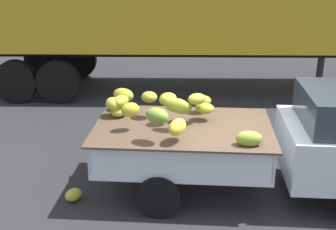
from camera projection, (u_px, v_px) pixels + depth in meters
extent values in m
plane|color=#28282B|center=(229.00, 196.00, 6.85)|extent=(220.00, 220.00, 0.00)
cube|color=gray|center=(192.00, 50.00, 16.80)|extent=(80.00, 0.80, 0.16)
cube|color=silver|center=(182.00, 156.00, 6.88)|extent=(2.72, 1.86, 0.08)
cube|color=silver|center=(184.00, 122.00, 7.55)|extent=(2.59, 0.25, 0.44)
cube|color=silver|center=(180.00, 164.00, 6.04)|extent=(2.59, 0.25, 0.44)
cube|color=silver|center=(265.00, 143.00, 6.70)|extent=(0.18, 1.67, 0.44)
cube|color=silver|center=(101.00, 138.00, 6.88)|extent=(0.18, 1.67, 0.44)
cube|color=#B21914|center=(184.00, 123.00, 7.59)|extent=(2.49, 0.20, 0.07)
cube|color=brown|center=(182.00, 127.00, 6.71)|extent=(2.85, 1.99, 0.03)
ellipsoid|color=#97A52E|center=(196.00, 99.00, 6.68)|extent=(0.36, 0.33, 0.18)
ellipsoid|color=#9BA82F|center=(120.00, 101.00, 7.03)|extent=(0.33, 0.40, 0.18)
ellipsoid|color=yellow|center=(177.00, 127.00, 6.06)|extent=(0.35, 0.43, 0.23)
ellipsoid|color=olive|center=(156.00, 116.00, 5.99)|extent=(0.41, 0.37, 0.23)
ellipsoid|color=olive|center=(148.00, 97.00, 6.93)|extent=(0.35, 0.35, 0.17)
ellipsoid|color=gold|center=(129.00, 110.00, 6.43)|extent=(0.33, 0.28, 0.22)
ellipsoid|color=olive|center=(248.00, 139.00, 6.00)|extent=(0.38, 0.24, 0.22)
ellipsoid|color=#ABB131|center=(112.00, 104.00, 7.01)|extent=(0.34, 0.38, 0.20)
ellipsoid|color=#9BA32B|center=(119.00, 111.00, 7.06)|extent=(0.37, 0.40, 0.17)
ellipsoid|color=#A1A62A|center=(204.00, 108.00, 6.87)|extent=(0.35, 0.31, 0.16)
ellipsoid|color=olive|center=(182.00, 108.00, 6.79)|extent=(0.33, 0.27, 0.19)
ellipsoid|color=gold|center=(167.00, 99.00, 6.64)|extent=(0.35, 0.33, 0.20)
ellipsoid|color=#A3AA2E|center=(123.00, 95.00, 7.28)|extent=(0.45, 0.40, 0.22)
ellipsoid|color=#91A12D|center=(176.00, 106.00, 6.42)|extent=(0.40, 0.29, 0.22)
ellipsoid|color=#A5A628|center=(201.00, 101.00, 7.19)|extent=(0.33, 0.27, 0.18)
cylinder|color=black|center=(330.00, 154.00, 7.55)|extent=(0.65, 0.25, 0.64)
cylinder|color=black|center=(166.00, 149.00, 7.75)|extent=(0.65, 0.25, 0.64)
cylinder|color=black|center=(158.00, 196.00, 6.24)|extent=(0.65, 0.25, 0.64)
cube|color=black|center=(199.00, 50.00, 11.84)|extent=(11.05, 0.61, 0.30)
cylinder|color=black|center=(78.00, 60.00, 13.22)|extent=(1.09, 0.32, 1.08)
cylinder|color=black|center=(57.00, 82.00, 10.97)|extent=(1.09, 0.32, 1.08)
cylinder|color=black|center=(42.00, 60.00, 13.24)|extent=(1.09, 0.32, 1.08)
cylinder|color=black|center=(15.00, 82.00, 10.99)|extent=(1.09, 0.32, 1.08)
cylinder|color=#38383A|center=(319.00, 68.00, 11.95)|extent=(0.18, 0.18, 1.25)
ellipsoid|color=gold|center=(73.00, 195.00, 6.70)|extent=(0.34, 0.35, 0.19)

